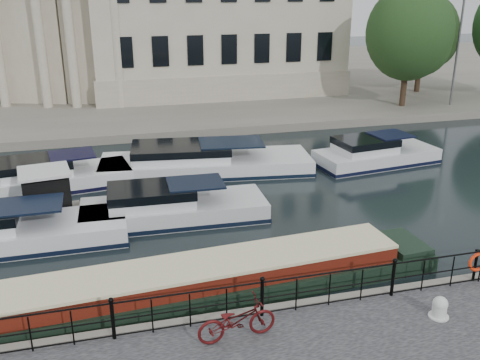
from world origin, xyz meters
name	(u,v)px	position (x,y,z in m)	size (l,w,h in m)	color
ground_plane	(241,290)	(0.00, 0.00, 0.00)	(160.00, 160.00, 0.00)	black
far_bank	(138,81)	(0.00, 39.00, 0.28)	(120.00, 42.00, 0.55)	#6B665B
railing	(262,295)	(0.00, -2.25, 1.20)	(24.14, 0.14, 1.22)	black
civic_building	(126,11)	(-1.00, 34.71, 7.04)	(53.55, 31.84, 16.85)	#ADA38C
bicycle	(237,320)	(-0.93, -3.06, 1.10)	(0.73, 2.09, 1.10)	#460C0D
mooring_bollard	(440,308)	(4.70, -3.57, 0.84)	(0.56, 0.56, 0.62)	silver
life_ring_post	(477,262)	(6.89, -2.20, 1.21)	(0.65, 0.18, 1.06)	black
narrowboat	(206,286)	(-1.14, -0.07, 0.37)	(15.77, 3.14, 1.57)	black
harbour_hut	(47,197)	(-6.29, 7.50, 0.95)	(2.98, 2.60, 2.17)	#6B665B
cabin_cruisers	(165,186)	(-1.25, 8.99, 0.37)	(26.91, 9.98, 1.99)	white
trees	(459,33)	(23.49, 22.65, 5.65)	(16.39, 10.71, 9.22)	black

